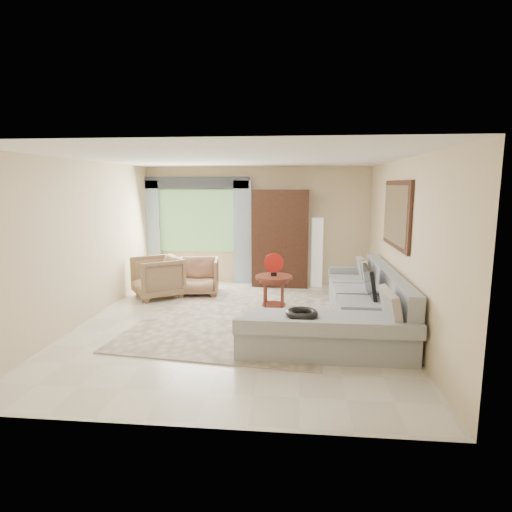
# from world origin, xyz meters

# --- Properties ---
(ground) EXTENTS (6.00, 6.00, 0.00)m
(ground) POSITION_xyz_m (0.00, 0.00, 0.00)
(ground) COLOR silver
(ground) RESTS_ON ground
(area_rug) EXTENTS (3.42, 4.31, 0.02)m
(area_rug) POSITION_xyz_m (-0.04, 0.40, 0.01)
(area_rug) COLOR beige
(area_rug) RESTS_ON ground
(sectional_sofa) EXTENTS (2.30, 3.46, 0.90)m
(sectional_sofa) POSITION_xyz_m (1.78, -0.18, 0.28)
(sectional_sofa) COLOR #A2A5AA
(sectional_sofa) RESTS_ON ground
(tv_screen) EXTENTS (0.14, 0.74, 0.48)m
(tv_screen) POSITION_xyz_m (2.05, 0.04, 0.72)
(tv_screen) COLOR black
(tv_screen) RESTS_ON sectional_sofa
(garden_hose) EXTENTS (0.43, 0.43, 0.09)m
(garden_hose) POSITION_xyz_m (1.00, -1.12, 0.55)
(garden_hose) COLOR black
(garden_hose) RESTS_ON sectional_sofa
(coffee_table) EXTENTS (0.64, 0.64, 0.64)m
(coffee_table) POSITION_xyz_m (0.53, 0.71, 0.34)
(coffee_table) COLOR #531E16
(coffee_table) RESTS_ON ground
(red_disc) EXTENTS (0.34, 0.04, 0.34)m
(red_disc) POSITION_xyz_m (0.53, 0.71, 0.87)
(red_disc) COLOR #A41710
(red_disc) RESTS_ON coffee_table
(armchair_left) EXTENTS (1.22, 1.22, 0.81)m
(armchair_left) POSITION_xyz_m (-1.82, 1.47, 0.40)
(armchair_left) COLOR olive
(armchair_left) RESTS_ON ground
(armchair_right) EXTENTS (0.90, 0.92, 0.74)m
(armchair_right) POSITION_xyz_m (-1.07, 1.77, 0.37)
(armchair_right) COLOR #947151
(armchair_right) RESTS_ON ground
(potted_plant) EXTENTS (0.63, 0.57, 0.59)m
(potted_plant) POSITION_xyz_m (-2.08, 2.69, 0.30)
(potted_plant) COLOR #999999
(potted_plant) RESTS_ON ground
(armoire) EXTENTS (1.20, 0.55, 2.10)m
(armoire) POSITION_xyz_m (0.55, 2.72, 1.05)
(armoire) COLOR black
(armoire) RESTS_ON ground
(floor_lamp) EXTENTS (0.24, 0.24, 1.50)m
(floor_lamp) POSITION_xyz_m (1.35, 2.78, 0.75)
(floor_lamp) COLOR silver
(floor_lamp) RESTS_ON ground
(window) EXTENTS (1.80, 0.04, 1.40)m
(window) POSITION_xyz_m (-1.35, 2.97, 1.40)
(window) COLOR #669E59
(window) RESTS_ON wall_back
(curtain_left) EXTENTS (0.40, 0.08, 2.30)m
(curtain_left) POSITION_xyz_m (-2.40, 2.88, 1.15)
(curtain_left) COLOR #9EB7CC
(curtain_left) RESTS_ON ground
(curtain_right) EXTENTS (0.40, 0.08, 2.30)m
(curtain_right) POSITION_xyz_m (-0.30, 2.88, 1.15)
(curtain_right) COLOR #9EB7CC
(curtain_right) RESTS_ON ground
(valance) EXTENTS (2.40, 0.12, 0.26)m
(valance) POSITION_xyz_m (-1.35, 2.90, 2.25)
(valance) COLOR #1E232D
(valance) RESTS_ON wall_back
(wall_mirror) EXTENTS (0.05, 1.70, 1.05)m
(wall_mirror) POSITION_xyz_m (2.46, 0.35, 1.75)
(wall_mirror) COLOR black
(wall_mirror) RESTS_ON wall_right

